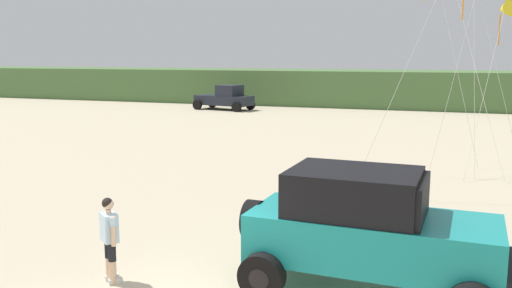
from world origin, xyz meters
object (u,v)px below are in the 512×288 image
(person_watching, at_px, (110,235))
(kite_red_delta, at_px, (505,9))
(distant_pickup, at_px, (225,98))
(jeep, at_px, (369,228))

(person_watching, xyz_separation_m, kite_red_delta, (7.87, 16.72, 5.23))
(distant_pickup, bearing_deg, person_watching, -71.03)
(jeep, bearing_deg, kite_red_delta, 78.34)
(jeep, relative_size, distant_pickup, 1.01)
(person_watching, distance_m, distant_pickup, 33.64)
(kite_red_delta, bearing_deg, jeep, -101.66)
(distant_pickup, xyz_separation_m, kite_red_delta, (18.81, -15.09, 5.23))
(person_watching, bearing_deg, kite_red_delta, 64.78)
(distant_pickup, bearing_deg, kite_red_delta, -38.74)
(kite_red_delta, bearing_deg, person_watching, -115.22)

